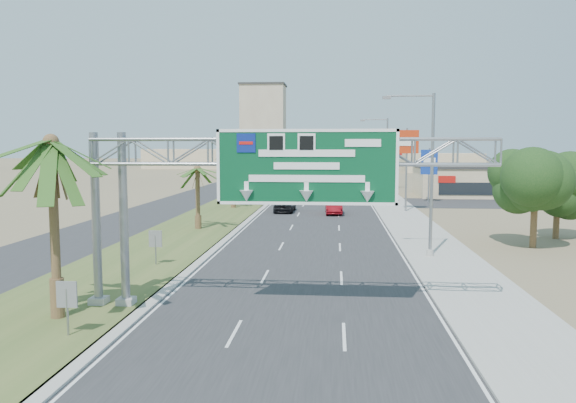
% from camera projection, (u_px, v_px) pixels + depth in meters
% --- Properties ---
extents(road, '(12.00, 300.00, 0.02)m').
position_uv_depth(road, '(328.00, 178.00, 122.46)').
color(road, '#28282B').
rests_on(road, ground).
extents(sidewalk_right, '(4.00, 300.00, 0.10)m').
position_uv_depth(sidewalk_right, '(367.00, 178.00, 121.75)').
color(sidewalk_right, '#9E9B93').
rests_on(sidewalk_right, ground).
extents(median_grass, '(7.00, 300.00, 0.12)m').
position_uv_depth(median_grass, '(282.00, 177.00, 123.29)').
color(median_grass, '#405525').
rests_on(median_grass, ground).
extents(opposing_road, '(8.00, 300.00, 0.02)m').
position_uv_depth(opposing_road, '(250.00, 177.00, 123.88)').
color(opposing_road, '#28282B').
rests_on(opposing_road, ground).
extents(sign_gantry, '(16.75, 1.24, 7.50)m').
position_uv_depth(sign_gantry, '(269.00, 165.00, 22.72)').
color(sign_gantry, gray).
rests_on(sign_gantry, ground).
extents(palm_near, '(5.70, 5.70, 8.35)m').
position_uv_depth(palm_near, '(51.00, 143.00, 21.40)').
color(palm_near, brown).
rests_on(palm_near, ground).
extents(palm_row_b, '(3.99, 3.99, 5.95)m').
position_uv_depth(palm_row_b, '(197.00, 170.00, 45.42)').
color(palm_row_b, brown).
rests_on(palm_row_b, ground).
extents(palm_row_c, '(3.99, 3.99, 6.75)m').
position_uv_depth(palm_row_c, '(233.00, 157.00, 61.22)').
color(palm_row_c, brown).
rests_on(palm_row_c, ground).
extents(palm_row_d, '(3.99, 3.99, 5.45)m').
position_uv_depth(palm_row_d, '(256.00, 163.00, 79.19)').
color(palm_row_d, brown).
rests_on(palm_row_d, ground).
extents(palm_row_e, '(3.99, 3.99, 6.15)m').
position_uv_depth(palm_row_e, '(271.00, 156.00, 97.97)').
color(palm_row_e, brown).
rests_on(palm_row_e, ground).
extents(palm_row_f, '(3.99, 3.99, 5.75)m').
position_uv_depth(palm_row_f, '(284.00, 156.00, 122.80)').
color(palm_row_f, brown).
rests_on(palm_row_f, ground).
extents(streetlight_near, '(3.27, 0.44, 10.00)m').
position_uv_depth(streetlight_near, '(428.00, 181.00, 34.13)').
color(streetlight_near, gray).
rests_on(streetlight_near, ground).
extents(streetlight_mid, '(3.27, 0.44, 10.00)m').
position_uv_depth(streetlight_mid, '(385.00, 165.00, 63.88)').
color(streetlight_mid, gray).
rests_on(streetlight_mid, ground).
extents(streetlight_far, '(3.27, 0.44, 10.00)m').
position_uv_depth(streetlight_far, '(367.00, 158.00, 99.58)').
color(streetlight_far, gray).
rests_on(streetlight_far, ground).
extents(signal_mast, '(10.28, 0.71, 8.00)m').
position_uv_depth(signal_mast, '(359.00, 160.00, 83.85)').
color(signal_mast, gray).
rests_on(signal_mast, ground).
extents(store_building, '(18.00, 10.00, 4.00)m').
position_uv_depth(store_building, '(484.00, 182.00, 76.80)').
color(store_building, tan).
rests_on(store_building, ground).
extents(oak_near, '(4.50, 4.50, 6.80)m').
position_uv_depth(oak_near, '(536.00, 181.00, 37.47)').
color(oak_near, brown).
rests_on(oak_near, ground).
extents(oak_far, '(3.50, 3.50, 5.60)m').
position_uv_depth(oak_far, '(558.00, 187.00, 41.26)').
color(oak_far, brown).
rests_on(oak_far, ground).
extents(median_signback_a, '(0.75, 0.08, 2.08)m').
position_uv_depth(median_signback_a, '(67.00, 299.00, 19.83)').
color(median_signback_a, gray).
rests_on(median_signback_a, ground).
extents(median_signback_b, '(0.75, 0.08, 2.08)m').
position_uv_depth(median_signback_b, '(155.00, 241.00, 31.79)').
color(median_signback_b, gray).
rests_on(median_signback_b, ground).
extents(tower_distant, '(20.00, 16.00, 35.00)m').
position_uv_depth(tower_distant, '(263.00, 124.00, 262.26)').
color(tower_distant, tan).
rests_on(tower_distant, ground).
extents(building_distant_left, '(24.00, 14.00, 6.00)m').
position_uv_depth(building_distant_left, '(186.00, 159.00, 175.50)').
color(building_distant_left, tan).
rests_on(building_distant_left, ground).
extents(building_distant_right, '(20.00, 12.00, 5.00)m').
position_uv_depth(building_distant_right, '(442.00, 163.00, 149.48)').
color(building_distant_right, tan).
rests_on(building_distant_right, ground).
extents(car_left_lane, '(2.12, 5.07, 1.71)m').
position_uv_depth(car_left_lane, '(285.00, 204.00, 58.54)').
color(car_left_lane, black).
rests_on(car_left_lane, ground).
extents(car_mid_lane, '(1.84, 4.70, 1.52)m').
position_uv_depth(car_mid_lane, '(333.00, 207.00, 56.67)').
color(car_mid_lane, maroon).
rests_on(car_mid_lane, ground).
extents(car_right_lane, '(3.05, 5.90, 1.59)m').
position_uv_depth(car_right_lane, '(343.00, 187.00, 83.89)').
color(car_right_lane, gray).
rests_on(car_right_lane, ground).
extents(car_far, '(2.95, 5.79, 1.61)m').
position_uv_depth(car_far, '(323.00, 178.00, 106.65)').
color(car_far, black).
rests_on(car_far, ground).
extents(pole_sign_red_near, '(2.42, 0.51, 8.70)m').
position_uv_depth(pole_sign_red_near, '(407.00, 146.00, 57.87)').
color(pole_sign_red_near, gray).
rests_on(pole_sign_red_near, ground).
extents(pole_sign_blue, '(2.02, 0.75, 6.63)m').
position_uv_depth(pole_sign_blue, '(429.00, 164.00, 67.90)').
color(pole_sign_blue, gray).
rests_on(pole_sign_blue, ground).
extents(pole_sign_red_far, '(2.13, 1.17, 7.41)m').
position_uv_depth(pole_sign_red_far, '(396.00, 153.00, 89.70)').
color(pole_sign_red_far, gray).
rests_on(pole_sign_red_far, ground).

